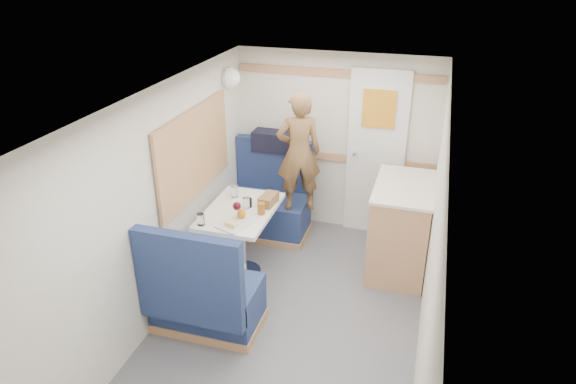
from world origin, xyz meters
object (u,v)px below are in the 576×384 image
(dinette_table, at_px, (241,224))
(person, at_px, (299,153))
(bench_far, at_px, (269,208))
(bread_loaf, at_px, (269,200))
(duffel_bag, at_px, (274,141))
(tumbler_right, at_px, (246,203))
(tumbler_left, at_px, (201,219))
(pepper_grinder, at_px, (250,203))
(bench_near, at_px, (204,300))
(cheese_block, at_px, (232,224))
(galley_counter, at_px, (400,227))
(dome_light, at_px, (230,78))
(orange_fruit, at_px, (242,213))
(wine_glass, at_px, (237,207))
(tray, at_px, (236,224))
(tumbler_mid, at_px, (234,192))
(beer_glass, at_px, (261,209))

(dinette_table, relative_size, person, 0.73)
(bench_far, height_order, bread_loaf, bench_far)
(duffel_bag, relative_size, tumbler_right, 4.24)
(tumbler_left, xyz_separation_m, pepper_grinder, (0.30, 0.45, -0.01))
(bench_near, bearing_deg, cheese_block, 83.99)
(galley_counter, height_order, person, person)
(dome_light, distance_m, tumbler_right, 1.34)
(dinette_table, height_order, orange_fruit, orange_fruit)
(wine_glass, bearing_deg, person, 68.62)
(dinette_table, bearing_deg, duffel_bag, 91.20)
(tray, xyz_separation_m, wine_glass, (-0.03, 0.11, 0.11))
(cheese_block, bearing_deg, pepper_grinder, 87.03)
(dome_light, xyz_separation_m, duffel_bag, (0.37, 0.27, -0.74))
(wine_glass, bearing_deg, tumbler_left, -144.21)
(orange_fruit, xyz_separation_m, cheese_block, (-0.03, -0.17, -0.02))
(duffel_bag, xyz_separation_m, orange_fruit, (0.11, -1.29, -0.23))
(bench_near, xyz_separation_m, tumbler_left, (-0.22, 0.49, 0.47))
(wine_glass, bearing_deg, tray, -75.86)
(tumbler_mid, bearing_deg, dome_light, 111.53)
(bench_far, distance_m, tray, 1.23)
(bench_far, xyz_separation_m, cheese_block, (0.05, -1.21, 0.46))
(galley_counter, relative_size, person, 0.73)
(tumbler_left, relative_size, tumbler_right, 1.01)
(dinette_table, distance_m, tray, 0.34)
(bench_near, xyz_separation_m, duffel_bag, (-0.02, 1.98, 0.71))
(tray, relative_size, bread_loaf, 1.31)
(bench_near, distance_m, dome_light, 2.28)
(galley_counter, xyz_separation_m, tumbler_mid, (-1.62, -0.31, 0.31))
(dome_light, bearing_deg, galley_counter, -9.18)
(tray, bearing_deg, dinette_table, 104.10)
(tray, bearing_deg, cheese_block, -107.41)
(orange_fruit, bearing_deg, wine_glass, -170.37)
(tray, height_order, wine_glass, wine_glass)
(dinette_table, bearing_deg, bench_near, -90.00)
(duffel_bag, height_order, beer_glass, duffel_bag)
(bench_near, xyz_separation_m, beer_glass, (0.23, 0.83, 0.47))
(bench_near, relative_size, tray, 3.42)
(dinette_table, xyz_separation_m, tumbler_left, (-0.23, -0.38, 0.21))
(dinette_table, distance_m, duffel_bag, 1.20)
(galley_counter, bearing_deg, orange_fruit, -152.36)
(bench_near, bearing_deg, duffel_bag, 90.68)
(bench_far, xyz_separation_m, person, (0.38, -0.18, 0.78))
(tray, bearing_deg, tumbler_left, -163.61)
(bench_near, height_order, tray, bench_near)
(tumbler_mid, bearing_deg, dinette_table, -57.95)
(bench_near, xyz_separation_m, dome_light, (-0.39, 1.71, 1.45))
(orange_fruit, xyz_separation_m, tumbler_mid, (-0.23, 0.41, -0.00))
(wine_glass, distance_m, tumbler_mid, 0.46)
(tumbler_right, height_order, pepper_grinder, tumbler_right)
(dome_light, relative_size, tumbler_right, 1.86)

